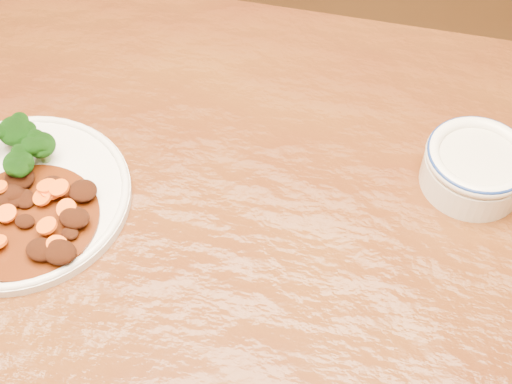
# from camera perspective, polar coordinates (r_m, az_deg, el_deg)

# --- Properties ---
(dining_table) EXTENTS (1.55, 0.99, 0.75)m
(dining_table) POSITION_cam_1_polar(r_m,az_deg,el_deg) (0.90, -3.51, -6.78)
(dining_table) COLOR #542D0E
(dining_table) RESTS_ON ground
(dinner_plate) EXTENTS (0.27, 0.27, 0.02)m
(dinner_plate) POSITION_cam_1_polar(r_m,az_deg,el_deg) (0.90, -18.39, -0.42)
(dinner_plate) COLOR silver
(dinner_plate) RESTS_ON dining_table
(broccoli_florets) EXTENTS (0.12, 0.09, 0.05)m
(broccoli_florets) POSITION_cam_1_polar(r_m,az_deg,el_deg) (0.92, -19.55, 3.55)
(broccoli_florets) COLOR #61904A
(broccoli_florets) RESTS_ON dinner_plate
(mince_stew) EXTENTS (0.17, 0.17, 0.03)m
(mince_stew) POSITION_cam_1_polar(r_m,az_deg,el_deg) (0.87, -18.01, -1.80)
(mince_stew) COLOR #471A07
(mince_stew) RESTS_ON dinner_plate
(dip_bowl) EXTENTS (0.13, 0.13, 0.06)m
(dip_bowl) POSITION_cam_1_polar(r_m,az_deg,el_deg) (0.90, 17.16, 2.02)
(dip_bowl) COLOR silver
(dip_bowl) RESTS_ON dining_table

